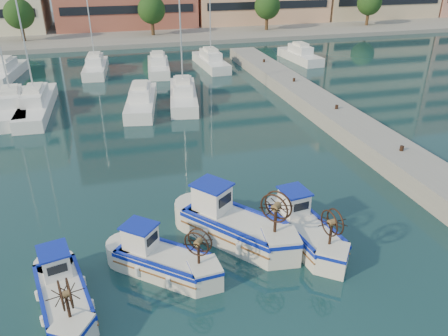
% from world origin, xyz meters
% --- Properties ---
extents(ground, '(300.00, 300.00, 0.00)m').
position_xyz_m(ground, '(0.00, 0.00, 0.00)').
color(ground, '#1B4448').
rests_on(ground, ground).
extents(quay, '(3.00, 60.00, 1.20)m').
position_xyz_m(quay, '(13.00, 8.00, 0.60)').
color(quay, gray).
rests_on(quay, ground).
extents(yacht_marina, '(39.61, 23.09, 11.50)m').
position_xyz_m(yacht_marina, '(-2.89, 27.98, 0.53)').
color(yacht_marina, white).
rests_on(yacht_marina, ground).
extents(fishing_boat_a, '(2.43, 4.13, 2.50)m').
position_xyz_m(fishing_boat_a, '(-6.06, -0.76, 0.69)').
color(fishing_boat_a, silver).
rests_on(fishing_boat_a, ground).
extents(fishing_boat_b, '(4.07, 3.83, 2.57)m').
position_xyz_m(fishing_boat_b, '(-2.28, 0.26, 0.71)').
color(fishing_boat_b, silver).
rests_on(fishing_boat_b, ground).
extents(fishing_boat_c, '(4.63, 5.09, 3.17)m').
position_xyz_m(fishing_boat_c, '(1.19, 1.71, 0.87)').
color(fishing_boat_c, silver).
rests_on(fishing_boat_c, ground).
extents(fishing_boat_d, '(2.30, 4.46, 2.72)m').
position_xyz_m(fishing_boat_d, '(4.26, 0.67, 0.75)').
color(fishing_boat_d, silver).
rests_on(fishing_boat_d, ground).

